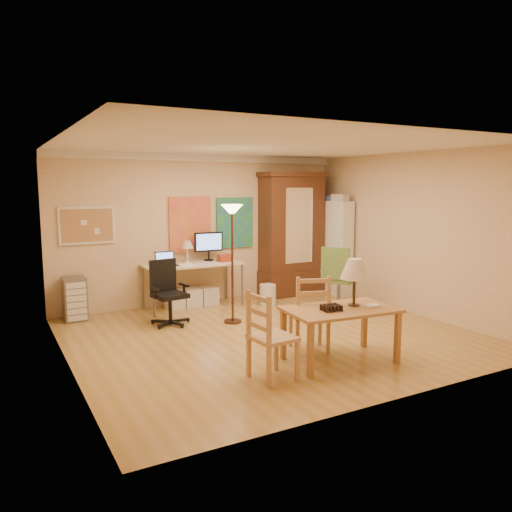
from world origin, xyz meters
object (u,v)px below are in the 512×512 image
office_chair_green (338,292)px  dining_table (346,297)px  computer_desk (194,280)px  bookshelf (336,248)px  armoire (291,242)px  office_chair_black (169,307)px

office_chair_green → dining_table: bearing=-126.1°
computer_desk → bookshelf: size_ratio=0.94×
office_chair_green → armoire: bearing=92.4°
dining_table → computer_desk: 3.55m
dining_table → armoire: size_ratio=0.58×
dining_table → armoire: (1.49, 3.56, 0.25)m
office_chair_green → armoire: armoire is taller
office_chair_black → office_chair_green: 2.97m
dining_table → armoire: bearing=67.3°
office_chair_black → computer_desk: bearing=49.4°
computer_desk → armoire: armoire is taller
bookshelf → dining_table: bearing=-125.9°
dining_table → computer_desk: size_ratio=0.81×
armoire → dining_table: bearing=-112.7°
computer_desk → armoire: (2.10, 0.08, 0.57)m
office_chair_black → armoire: size_ratio=0.42×
computer_desk → office_chair_green: size_ratio=1.57×
dining_table → bookshelf: bearing=54.1°
computer_desk → office_chair_black: (-0.77, -0.90, -0.21)m
dining_table → computer_desk: bearing=99.9°
computer_desk → armoire: size_ratio=0.72×
dining_table → office_chair_green: 2.68m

